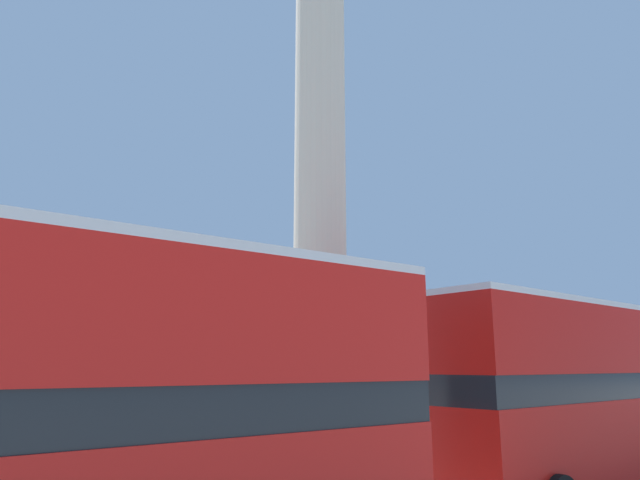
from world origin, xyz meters
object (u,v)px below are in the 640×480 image
monument_column (320,247)px  street_lamp (278,364)px  bus_b (584,387)px  equestrian_statue (440,392)px

monument_column → street_lamp: monument_column is taller
bus_b → equestrian_statue: 13.12m
monument_column → street_lamp: (-3.50, -3.11, -3.63)m
monument_column → street_lamp: 5.92m
monument_column → bus_b: size_ratio=2.10×
equestrian_statue → monument_column: bearing=178.5°
street_lamp → bus_b: bearing=-29.6°
bus_b → street_lamp: size_ratio=2.05×
equestrian_statue → street_lamp: (-13.54, -7.34, 1.19)m
bus_b → street_lamp: bearing=147.5°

